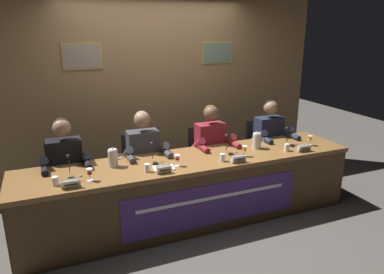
{
  "coord_description": "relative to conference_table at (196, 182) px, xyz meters",
  "views": [
    {
      "loc": [
        -1.43,
        -3.46,
        2.14
      ],
      "look_at": [
        0.0,
        0.0,
        1.0
      ],
      "focal_mm": 33.59,
      "sensor_mm": 36.0,
      "label": 1
    }
  ],
  "objects": [
    {
      "name": "water_pitcher_right_side",
      "position": [
        0.85,
        0.14,
        0.33
      ],
      "size": [
        0.15,
        0.1,
        0.21
      ],
      "color": "silver",
      "rests_on": "conference_table"
    },
    {
      "name": "panelist_center_left",
      "position": [
        -0.44,
        0.49,
        0.2
      ],
      "size": [
        0.51,
        0.48,
        1.24
      ],
      "color": "black",
      "rests_on": "ground_plane"
    },
    {
      "name": "panelist_far_right",
      "position": [
        1.31,
        0.49,
        0.2
      ],
      "size": [
        0.51,
        0.48,
        1.24
      ],
      "color": "black",
      "rests_on": "ground_plane"
    },
    {
      "name": "microphone_far_left",
      "position": [
        -1.3,
        0.06,
        0.31
      ],
      "size": [
        0.06,
        0.17,
        0.22
      ],
      "color": "black",
      "rests_on": "conference_table"
    },
    {
      "name": "conference_table",
      "position": [
        0.0,
        0.0,
        0.0
      ],
      "size": [
        3.79,
        0.78,
        0.75
      ],
      "color": "brown",
      "rests_on": "ground_plane"
    },
    {
      "name": "wall_back_panelled",
      "position": [
        -0.0,
        1.5,
        0.78
      ],
      "size": [
        4.99,
        0.14,
        2.6
      ],
      "color": "#937047",
      "rests_on": "ground_plane"
    },
    {
      "name": "water_cup_center_right",
      "position": [
        0.27,
        -0.09,
        0.27
      ],
      "size": [
        0.06,
        0.06,
        0.08
      ],
      "color": "silver",
      "rests_on": "conference_table"
    },
    {
      "name": "panelist_center_right",
      "position": [
        0.43,
        0.49,
        0.2
      ],
      "size": [
        0.51,
        0.48,
        1.24
      ],
      "color": "black",
      "rests_on": "ground_plane"
    },
    {
      "name": "nameplate_center_right",
      "position": [
        0.42,
        -0.19,
        0.27
      ],
      "size": [
        0.17,
        0.06,
        0.08
      ],
      "color": "white",
      "rests_on": "conference_table"
    },
    {
      "name": "ground_plane",
      "position": [
        -0.0,
        0.11,
        -0.52
      ],
      "size": [
        12.0,
        12.0,
        0.0
      ],
      "primitive_type": "plane",
      "color": "#4C4742"
    },
    {
      "name": "water_cup_far_right",
      "position": [
        1.13,
        -0.08,
        0.27
      ],
      "size": [
        0.06,
        0.06,
        0.08
      ],
      "color": "silver",
      "rests_on": "conference_table"
    },
    {
      "name": "juice_glass_far_left",
      "position": [
        -1.13,
        -0.08,
        0.32
      ],
      "size": [
        0.06,
        0.06,
        0.12
      ],
      "color": "white",
      "rests_on": "conference_table"
    },
    {
      "name": "microphone_center_left",
      "position": [
        -0.43,
        0.13,
        0.31
      ],
      "size": [
        0.06,
        0.17,
        0.22
      ],
      "color": "black",
      "rests_on": "conference_table"
    },
    {
      "name": "nameplate_far_left",
      "position": [
        -1.31,
        -0.17,
        0.27
      ],
      "size": [
        0.17,
        0.06,
        0.08
      ],
      "color": "white",
      "rests_on": "conference_table"
    },
    {
      "name": "chair_far_left",
      "position": [
        -1.31,
        0.68,
        -0.08
      ],
      "size": [
        0.44,
        0.44,
        0.91
      ],
      "color": "black",
      "rests_on": "ground_plane"
    },
    {
      "name": "juice_glass_center_left",
      "position": [
        -0.23,
        -0.03,
        0.32
      ],
      "size": [
        0.06,
        0.06,
        0.12
      ],
      "color": "white",
      "rests_on": "conference_table"
    },
    {
      "name": "juice_glass_far_right",
      "position": [
        1.51,
        -0.01,
        0.32
      ],
      "size": [
        0.06,
        0.06,
        0.12
      ],
      "color": "white",
      "rests_on": "conference_table"
    },
    {
      "name": "microphone_center_right",
      "position": [
        0.45,
        0.09,
        0.31
      ],
      "size": [
        0.06,
        0.17,
        0.22
      ],
      "color": "black",
      "rests_on": "conference_table"
    },
    {
      "name": "document_stack_center_left",
      "position": [
        -0.38,
        -0.04,
        0.24
      ],
      "size": [
        0.23,
        0.18,
        0.01
      ],
      "color": "white",
      "rests_on": "conference_table"
    },
    {
      "name": "panelist_far_left",
      "position": [
        -1.31,
        0.49,
        0.2
      ],
      "size": [
        0.51,
        0.48,
        1.24
      ],
      "color": "black",
      "rests_on": "ground_plane"
    },
    {
      "name": "microphone_far_right",
      "position": [
        1.3,
        0.08,
        0.31
      ],
      "size": [
        0.06,
        0.17,
        0.22
      ],
      "color": "black",
      "rests_on": "conference_table"
    },
    {
      "name": "juice_glass_center_right",
      "position": [
        0.57,
        -0.05,
        0.32
      ],
      "size": [
        0.06,
        0.06,
        0.12
      ],
      "color": "white",
      "rests_on": "conference_table"
    },
    {
      "name": "chair_center_left",
      "position": [
        -0.44,
        0.68,
        -0.08
      ],
      "size": [
        0.44,
        0.44,
        0.91
      ],
      "color": "black",
      "rests_on": "ground_plane"
    },
    {
      "name": "nameplate_far_right",
      "position": [
        1.31,
        -0.17,
        0.27
      ],
      "size": [
        0.18,
        0.06,
        0.08
      ],
      "color": "white",
      "rests_on": "conference_table"
    },
    {
      "name": "chair_far_right",
      "position": [
        1.31,
        0.68,
        -0.08
      ],
      "size": [
        0.44,
        0.44,
        0.91
      ],
      "color": "black",
      "rests_on": "ground_plane"
    },
    {
      "name": "water_cup_center_left",
      "position": [
        -0.57,
        -0.07,
        0.27
      ],
      "size": [
        0.06,
        0.06,
        0.08
      ],
      "color": "silver",
      "rests_on": "conference_table"
    },
    {
      "name": "water_cup_far_left",
      "position": [
        -1.44,
        -0.06,
        0.27
      ],
      "size": [
        0.06,
        0.06,
        0.08
      ],
      "color": "silver",
      "rests_on": "conference_table"
    },
    {
      "name": "nameplate_center_left",
      "position": [
        -0.42,
        -0.17,
        0.27
      ],
      "size": [
        0.15,
        0.06,
        0.08
      ],
      "color": "white",
      "rests_on": "conference_table"
    },
    {
      "name": "water_pitcher_left_side",
      "position": [
        -0.85,
        0.21,
        0.33
      ],
      "size": [
        0.15,
        0.1,
        0.21
      ],
      "color": "silver",
      "rests_on": "conference_table"
    },
    {
      "name": "chair_center_right",
      "position": [
        0.43,
        0.68,
        -0.08
      ],
      "size": [
        0.44,
        0.44,
        0.91
      ],
      "color": "black",
      "rests_on": "ground_plane"
    }
  ]
}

